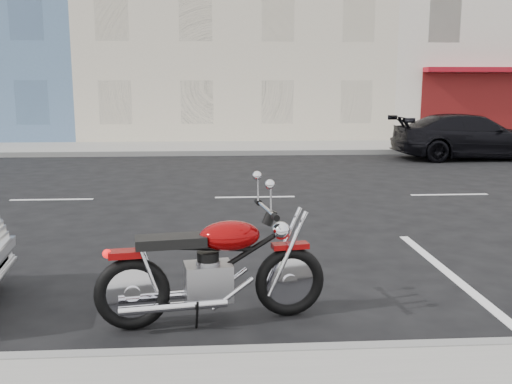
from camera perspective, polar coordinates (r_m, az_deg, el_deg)
ground at (r=11.72m, az=9.70°, el=-0.39°), size 120.00×120.00×0.00m
sidewalk_far at (r=20.14m, az=-10.28°, el=4.34°), size 80.00×3.40×0.15m
curb_far at (r=18.46m, az=-10.87°, el=3.78°), size 80.00×0.12×0.16m
bldg_cream at (r=27.73m, az=-2.36°, el=17.91°), size 12.00×12.00×11.50m
motorcycle at (r=5.52m, az=3.70°, el=-7.41°), size 2.16×0.75×1.09m
car_far at (r=18.59m, az=20.62°, el=5.21°), size 4.73×1.98×1.36m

